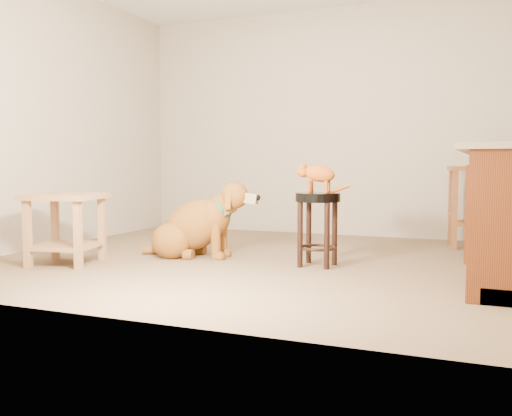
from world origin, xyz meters
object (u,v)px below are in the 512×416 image
at_px(padded_stool, 318,214).
at_px(wood_stool, 471,205).
at_px(side_table, 66,218).
at_px(golden_retriever, 196,227).
at_px(tabby_kitten, 317,175).

xyz_separation_m(padded_stool, wood_stool, (1.10, 1.59, -0.00)).
distance_m(padded_stool, side_table, 2.05).
distance_m(padded_stool, golden_retriever, 1.13).
bearing_deg(padded_stool, side_table, -160.14).
xyz_separation_m(padded_stool, golden_retriever, (-1.12, 0.03, -0.15)).
bearing_deg(wood_stool, side_table, -142.86).
relative_size(wood_stool, tabby_kitten, 1.86).
bearing_deg(side_table, tabby_kitten, 19.99).
bearing_deg(padded_stool, tabby_kitten, 173.30).
height_order(side_table, golden_retriever, golden_retriever).
xyz_separation_m(padded_stool, tabby_kitten, (-0.01, 0.00, 0.32)).
bearing_deg(tabby_kitten, side_table, -159.02).
relative_size(side_table, tabby_kitten, 1.55).
distance_m(side_table, golden_retriever, 1.09).
bearing_deg(side_table, wood_stool, 37.14).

